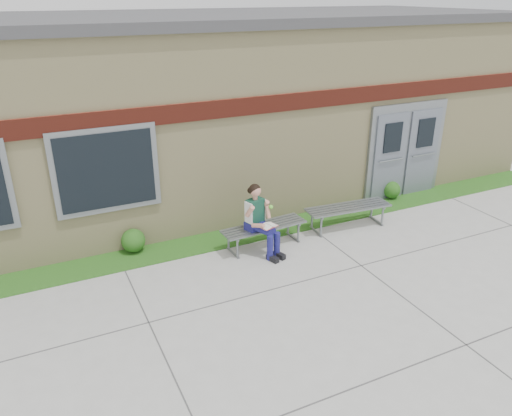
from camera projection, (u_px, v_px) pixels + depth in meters
ground at (331, 292)px, 8.44m from camera, size 80.00×80.00×0.00m
grass_strip at (263, 230)px, 10.59m from camera, size 16.00×0.80×0.02m
school_building at (204, 102)px, 12.55m from camera, size 16.20×6.22×4.20m
bench_left at (264, 230)px, 9.84m from camera, size 1.75×0.59×0.45m
bench_right at (348, 211)px, 10.62m from camera, size 1.89×0.67×0.48m
girl at (260, 219)px, 9.46m from camera, size 0.60×0.88×1.38m
shrub_mid at (133, 241)px, 9.64m from camera, size 0.46×0.46×0.46m
shrub_east at (392, 190)px, 12.14m from camera, size 0.42×0.42×0.42m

